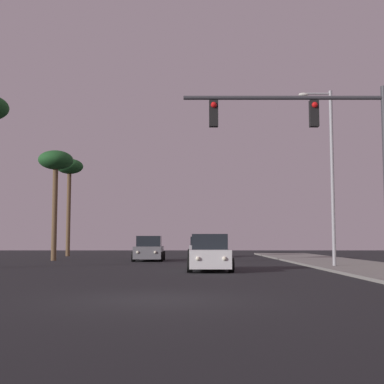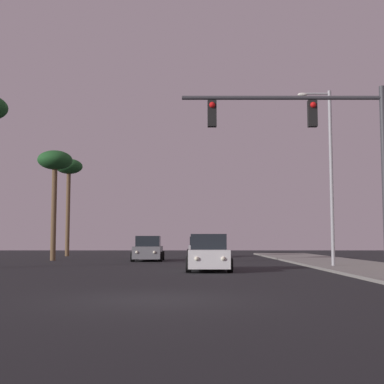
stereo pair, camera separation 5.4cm
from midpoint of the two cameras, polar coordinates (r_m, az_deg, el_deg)
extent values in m
plane|color=black|center=(12.97, -4.06, -11.38)|extent=(120.00, 120.00, 0.00)
cube|color=silver|center=(24.71, 1.87, -7.06)|extent=(1.84, 4.22, 0.80)
cube|color=black|center=(24.85, 1.86, -5.32)|extent=(1.62, 2.02, 0.70)
cylinder|color=black|center=(23.41, -0.25, -7.81)|extent=(0.24, 0.64, 0.64)
cylinder|color=black|center=(23.47, 4.19, -7.79)|extent=(0.24, 0.64, 0.64)
cylinder|color=black|center=(26.01, -0.22, -7.54)|extent=(0.24, 0.64, 0.64)
cylinder|color=black|center=(26.06, 3.78, -7.53)|extent=(0.24, 0.64, 0.64)
sphere|color=#F2EACC|center=(22.58, 0.62, -7.12)|extent=(0.18, 0.18, 0.18)
sphere|color=#F2EACC|center=(22.62, 3.47, -7.11)|extent=(0.18, 0.18, 0.18)
cube|color=slate|center=(36.42, -4.60, -6.43)|extent=(1.85, 4.22, 0.80)
cube|color=black|center=(36.56, -4.57, -5.25)|extent=(1.62, 2.02, 0.70)
cylinder|color=black|center=(35.22, -6.24, -6.88)|extent=(0.24, 0.64, 0.64)
cylinder|color=black|center=(35.07, -3.30, -6.91)|extent=(0.24, 0.64, 0.64)
cylinder|color=black|center=(37.80, -5.81, -6.76)|extent=(0.24, 0.64, 0.64)
cylinder|color=black|center=(37.66, -3.07, -6.79)|extent=(0.24, 0.64, 0.64)
sphere|color=#F2EACC|center=(34.36, -5.82, -6.41)|extent=(0.18, 0.18, 0.18)
sphere|color=#F2EACC|center=(34.26, -3.95, -6.43)|extent=(0.18, 0.18, 0.18)
cube|color=#B7B7BC|center=(44.36, 0.90, -6.21)|extent=(1.80, 4.20, 0.80)
cube|color=black|center=(44.50, 0.89, -5.24)|extent=(1.60, 2.00, 0.70)
cylinder|color=black|center=(43.06, -0.28, -6.59)|extent=(0.24, 0.64, 0.64)
cylinder|color=black|center=(43.09, 2.13, -6.58)|extent=(0.24, 0.64, 0.64)
cylinder|color=black|center=(45.66, -0.26, -6.50)|extent=(0.24, 0.64, 0.64)
cylinder|color=black|center=(45.69, 2.01, -6.50)|extent=(0.24, 0.64, 0.64)
sphere|color=#F2EACC|center=(42.23, 0.18, -6.20)|extent=(0.18, 0.18, 0.18)
sphere|color=#F2EACC|center=(42.25, 1.70, -6.19)|extent=(0.18, 0.18, 0.18)
cylinder|color=#38383D|center=(18.65, 9.72, 9.88)|extent=(6.80, 0.14, 0.14)
cube|color=black|center=(18.71, 12.85, 8.15)|extent=(0.30, 0.24, 0.90)
sphere|color=red|center=(18.64, 12.93, 9.05)|extent=(0.20, 0.20, 0.20)
cube|color=black|center=(18.27, 2.29, 8.34)|extent=(0.30, 0.24, 0.90)
sphere|color=red|center=(18.20, 2.30, 9.27)|extent=(0.20, 0.20, 0.20)
cylinder|color=#99999E|center=(28.21, 14.75, 1.56)|extent=(0.18, 0.18, 9.00)
cylinder|color=#99999E|center=(28.87, 13.18, 10.18)|extent=(1.40, 0.10, 0.10)
ellipsoid|color=silver|center=(28.70, 11.80, 10.14)|extent=(0.50, 0.24, 0.20)
cylinder|color=brown|center=(38.11, -14.44, -2.22)|extent=(0.36, 0.36, 6.48)
ellipsoid|color=#1E5123|center=(38.47, -14.31, 3.32)|extent=(2.40, 2.40, 1.32)
cylinder|color=brown|center=(48.16, -13.02, -2.26)|extent=(0.36, 0.36, 7.42)
ellipsoid|color=#1E5123|center=(48.54, -12.92, 2.68)|extent=(2.40, 2.40, 1.32)
camera|label=1|loc=(0.03, -90.07, 0.01)|focal=50.00mm
camera|label=2|loc=(0.03, 89.93, -0.01)|focal=50.00mm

